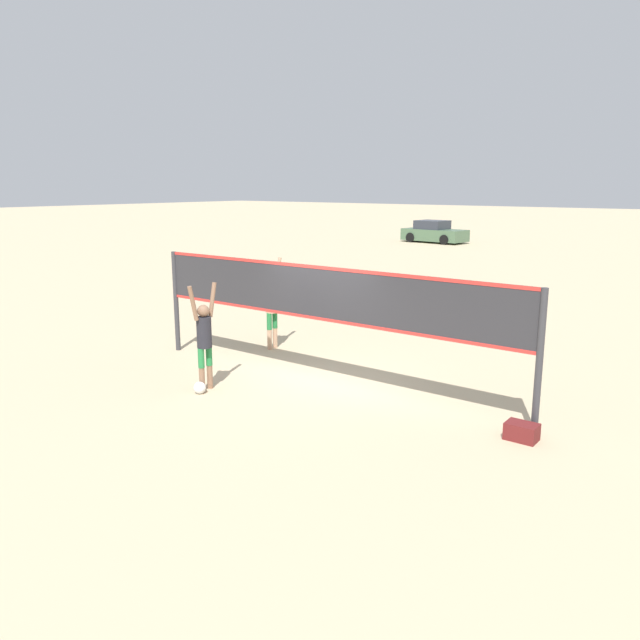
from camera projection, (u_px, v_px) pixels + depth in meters
The scene contains 7 objects.
ground_plane at pixel (320, 383), 12.26m from camera, with size 200.00×200.00×0.00m, color #C6B28C.
volleyball_net at pixel (320, 301), 11.90m from camera, with size 8.54×0.11×2.33m.
player_spiker at pixel (204, 335), 11.68m from camera, with size 0.28×0.69×2.04m.
player_blocker at pixel (272, 302), 14.64m from camera, with size 0.28×0.71×2.16m.
volleyball at pixel (200, 388), 11.65m from camera, with size 0.23×0.23×0.23m.
gear_bag at pixel (522, 432), 9.53m from camera, with size 0.48×0.33×0.27m.
parked_car_mid at pixel (434, 233), 41.79m from camera, with size 4.45×2.29×1.47m.
Camera 1 is at (7.08, -9.33, 3.83)m, focal length 35.00 mm.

